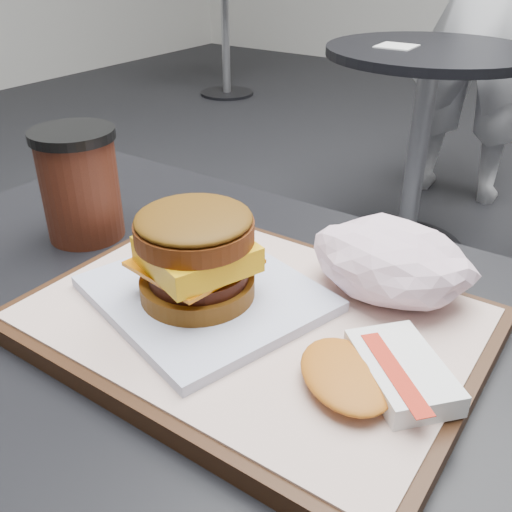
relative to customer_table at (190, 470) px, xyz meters
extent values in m
cube|color=black|center=(0.00, 0.00, 0.17)|extent=(0.80, 0.60, 0.04)
cube|color=black|center=(0.06, 0.03, 0.19)|extent=(0.38, 0.28, 0.02)
cube|color=beige|center=(0.06, 0.03, 0.20)|extent=(0.36, 0.26, 0.00)
cube|color=white|center=(0.01, 0.03, 0.21)|extent=(0.23, 0.22, 0.01)
cylinder|color=brown|center=(0.01, 0.02, 0.22)|extent=(0.12, 0.12, 0.02)
cylinder|color=#351007|center=(0.01, 0.02, 0.24)|extent=(0.11, 0.11, 0.01)
cube|color=orange|center=(0.01, 0.02, 0.25)|extent=(0.10, 0.10, 0.00)
cube|color=yellow|center=(0.01, 0.02, 0.26)|extent=(0.11, 0.11, 0.02)
cylinder|color=#662E0E|center=(0.01, 0.02, 0.28)|extent=(0.12, 0.12, 0.02)
ellipsoid|color=#623D0E|center=(0.01, 0.02, 0.29)|extent=(0.12, 0.12, 0.02)
cube|color=white|center=(0.20, 0.03, 0.21)|extent=(0.10, 0.10, 0.02)
cube|color=red|center=(0.20, 0.01, 0.22)|extent=(0.08, 0.07, 0.00)
ellipsoid|color=orange|center=(0.17, 0.00, 0.22)|extent=(0.11, 0.10, 0.01)
cylinder|color=#40190F|center=(-0.21, 0.08, 0.25)|extent=(0.09, 0.09, 0.12)
cylinder|color=black|center=(-0.21, 0.08, 0.31)|extent=(0.09, 0.09, 0.01)
cylinder|color=black|center=(-0.35, 1.65, -0.57)|extent=(0.44, 0.44, 0.02)
cylinder|color=#A5A5AA|center=(-0.35, 1.65, -0.21)|extent=(0.07, 0.07, 0.70)
cylinder|color=black|center=(-0.35, 1.65, 0.15)|extent=(0.70, 0.70, 0.03)
cube|color=white|center=(-0.45, 1.59, 0.17)|extent=(0.12, 0.12, 0.00)
imported|color=silver|center=(-0.38, 2.32, 0.22)|extent=(0.61, 0.43, 1.60)
cylinder|color=black|center=(-2.40, 3.20, -0.57)|extent=(0.40, 0.40, 0.02)
cylinder|color=#A5A5AA|center=(-2.40, 3.20, -0.21)|extent=(0.06, 0.06, 0.70)
camera|label=1|loc=(0.29, -0.30, 0.49)|focal=40.00mm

